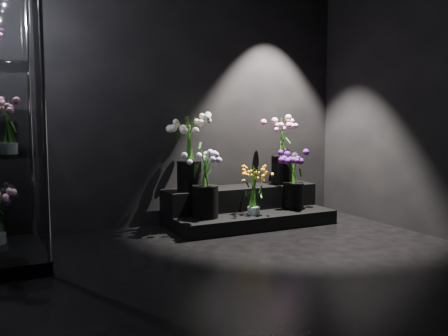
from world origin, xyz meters
TOP-DOWN VIEW (x-y plane):
  - floor at (0.00, 0.00)m, footprint 4.00×4.00m
  - wall_back at (0.00, 2.00)m, footprint 4.00×0.00m
  - display_riser at (0.70, 1.66)m, footprint 1.70×0.76m
  - bouquet_orange_bells at (0.64, 1.39)m, footprint 0.26×0.26m
  - bouquet_lilac at (0.15, 1.48)m, footprint 0.49×0.49m
  - bouquet_purple at (1.19, 1.49)m, footprint 0.36×0.36m
  - bouquet_cream_roses at (0.09, 1.73)m, footprint 0.50×0.50m
  - bouquet_pink_roses at (1.21, 1.74)m, footprint 0.34×0.34m
  - bouquet_case_pink at (-1.62, 1.04)m, footprint 0.31×0.31m

SIDE VIEW (x-z plane):
  - floor at x=0.00m, z-range 0.00..0.00m
  - display_riser at x=0.70m, z-range -0.03..0.35m
  - bouquet_orange_bells at x=0.64m, z-range 0.15..0.63m
  - bouquet_purple at x=1.19m, z-range 0.18..0.79m
  - bouquet_lilac at x=0.15m, z-range 0.19..0.84m
  - bouquet_pink_roses at x=1.21m, z-range 0.42..1.17m
  - bouquet_cream_roses at x=0.09m, z-range 0.44..1.20m
  - bouquet_case_pink at x=-1.62m, z-range 0.87..1.29m
  - wall_back at x=0.00m, z-range -0.60..3.40m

